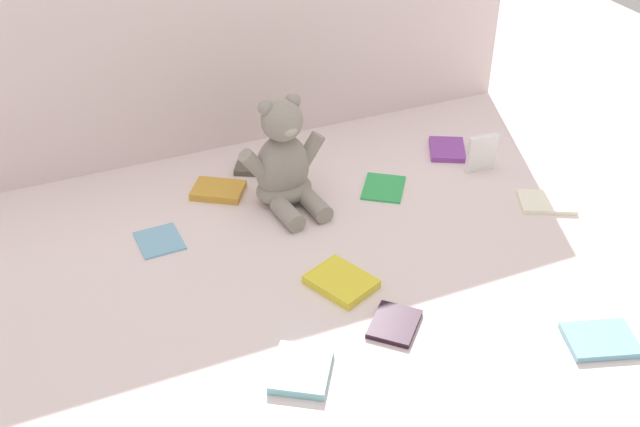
% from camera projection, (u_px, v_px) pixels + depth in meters
% --- Properties ---
extents(ground_plane, '(3.20, 3.20, 0.00)m').
position_uv_depth(ground_plane, '(301.00, 228.00, 1.67)').
color(ground_plane, silver).
extents(backdrop_drape, '(1.49, 0.03, 0.67)m').
position_uv_depth(backdrop_drape, '(230.00, 15.00, 1.80)').
color(backdrop_drape, silver).
rests_on(backdrop_drape, ground_plane).
extents(teddy_bear, '(0.21, 0.19, 0.25)m').
position_uv_depth(teddy_bear, '(284.00, 165.00, 1.70)').
color(teddy_bear, gray).
rests_on(teddy_bear, ground_plane).
extents(book_case_0, '(0.07, 0.02, 0.10)m').
position_uv_depth(book_case_0, '(482.00, 153.00, 1.84)').
color(book_case_0, white).
rests_on(book_case_0, ground_plane).
extents(book_case_1, '(0.09, 0.10, 0.01)m').
position_uv_depth(book_case_1, '(159.00, 240.00, 1.63)').
color(book_case_1, '#70ABCC').
rests_on(book_case_1, ground_plane).
extents(book_case_2, '(0.13, 0.12, 0.01)m').
position_uv_depth(book_case_2, '(258.00, 167.00, 1.87)').
color(book_case_2, '#4E4B3F').
rests_on(book_case_2, ground_plane).
extents(book_case_3, '(0.14, 0.13, 0.02)m').
position_uv_depth(book_case_3, '(218.00, 190.00, 1.78)').
color(book_case_3, gold).
rests_on(book_case_3, ground_plane).
extents(book_case_4, '(0.13, 0.14, 0.01)m').
position_uv_depth(book_case_4, '(447.00, 149.00, 1.94)').
color(book_case_4, purple).
rests_on(book_case_4, ground_plane).
extents(book_case_5, '(0.14, 0.15, 0.01)m').
position_uv_depth(book_case_5, '(383.00, 187.00, 1.80)').
color(book_case_5, green).
rests_on(book_case_5, ground_plane).
extents(book_case_6, '(0.15, 0.13, 0.01)m').
position_uv_depth(book_case_6, '(547.00, 202.00, 1.74)').
color(book_case_6, white).
rests_on(book_case_6, ground_plane).
extents(book_case_7, '(0.14, 0.15, 0.02)m').
position_uv_depth(book_case_7, '(301.00, 370.00, 1.31)').
color(book_case_7, '#79BEC9').
rests_on(book_case_7, ground_plane).
extents(book_case_8, '(0.14, 0.13, 0.01)m').
position_uv_depth(book_case_8, '(601.00, 340.00, 1.38)').
color(book_case_8, '#75B3CA').
rests_on(book_case_8, ground_plane).
extents(book_case_9, '(0.14, 0.15, 0.02)m').
position_uv_depth(book_case_9, '(343.00, 281.00, 1.51)').
color(book_case_9, yellow).
rests_on(book_case_9, ground_plane).
extents(book_case_10, '(0.13, 0.13, 0.01)m').
position_uv_depth(book_case_10, '(394.00, 324.00, 1.41)').
color(book_case_10, black).
rests_on(book_case_10, ground_plane).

